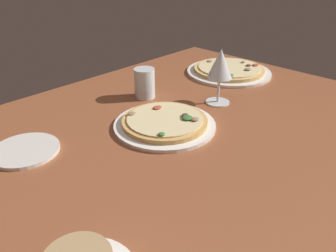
{
  "coord_description": "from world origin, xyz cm",
  "views": [
    {
      "loc": [
        50.65,
        47.11,
        47.01
      ],
      "look_at": [
        -3.26,
        -4.33,
        7.0
      ],
      "focal_mm": 35.82,
      "sensor_mm": 36.0,
      "label": 1
    }
  ],
  "objects_px": {
    "pizza_main": "(165,123)",
    "water_glass": "(145,85)",
    "wine_glass_far": "(220,66)",
    "pizza_side": "(229,70)",
    "side_plate": "(25,150)"
  },
  "relations": [
    {
      "from": "pizza_side",
      "to": "pizza_main",
      "type": "bearing_deg",
      "value": 14.35
    },
    {
      "from": "pizza_main",
      "to": "wine_glass_far",
      "type": "xyz_separation_m",
      "value": [
        -0.23,
        0.01,
        0.11
      ]
    },
    {
      "from": "wine_glass_far",
      "to": "pizza_side",
      "type": "bearing_deg",
      "value": -152.42
    },
    {
      "from": "pizza_main",
      "to": "water_glass",
      "type": "relative_size",
      "value": 2.9
    },
    {
      "from": "pizza_main",
      "to": "water_glass",
      "type": "bearing_deg",
      "value": -118.19
    },
    {
      "from": "water_glass",
      "to": "wine_glass_far",
      "type": "bearing_deg",
      "value": 122.67
    },
    {
      "from": "pizza_main",
      "to": "side_plate",
      "type": "height_order",
      "value": "pizza_main"
    },
    {
      "from": "pizza_side",
      "to": "side_plate",
      "type": "relative_size",
      "value": 2.01
    },
    {
      "from": "pizza_main",
      "to": "water_glass",
      "type": "height_order",
      "value": "water_glass"
    },
    {
      "from": "wine_glass_far",
      "to": "side_plate",
      "type": "height_order",
      "value": "wine_glass_far"
    },
    {
      "from": "pizza_main",
      "to": "pizza_side",
      "type": "bearing_deg",
      "value": -165.65
    },
    {
      "from": "pizza_side",
      "to": "wine_glass_far",
      "type": "bearing_deg",
      "value": 27.58
    },
    {
      "from": "water_glass",
      "to": "side_plate",
      "type": "bearing_deg",
      "value": 4.97
    },
    {
      "from": "water_glass",
      "to": "side_plate",
      "type": "relative_size",
      "value": 0.6
    },
    {
      "from": "pizza_main",
      "to": "side_plate",
      "type": "distance_m",
      "value": 0.35
    }
  ]
}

